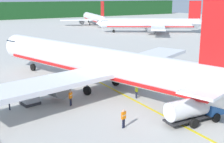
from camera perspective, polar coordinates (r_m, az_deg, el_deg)
ground at (r=66.79m, az=-7.24°, el=3.95°), size 240.00×320.00×0.20m
airliner_foreground at (r=38.04m, az=-2.92°, el=1.65°), size 33.97×40.59×11.90m
airliner_mid_apron at (r=97.74m, az=7.44°, el=8.91°), size 31.26×26.56×10.00m
airliner_far_taxiway at (r=123.12m, az=-3.34°, el=10.01°), size 27.67×33.22×9.58m
service_truck_catering at (r=29.61m, az=15.42°, el=-6.58°), size 6.12×2.55×2.40m
cargo_container_near at (r=34.34m, az=-15.29°, el=-4.57°), size 2.09×2.09×1.90m
crew_marshaller at (r=33.31m, az=-18.83°, el=-5.19°), size 0.30×0.62×1.73m
crew_loader_left at (r=32.95m, az=-7.82°, el=-4.73°), size 0.52×0.46×1.75m
crew_loader_right at (r=35.19m, az=4.62°, el=-3.54°), size 0.33×0.61×1.62m
crew_supervisor at (r=27.38m, az=2.20°, el=-8.56°), size 0.61×0.34×1.78m
apron_guide_line at (r=36.01m, az=2.74°, el=-4.67°), size 0.30×60.00×0.01m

